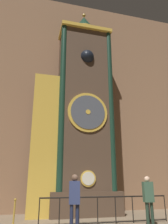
# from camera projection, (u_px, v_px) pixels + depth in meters

# --- Properties ---
(cathedral_back_wall) EXTENTS (24.00, 0.32, 12.72)m
(cathedral_back_wall) POSITION_uv_depth(u_px,v_px,m) (71.00, 94.00, 12.80)
(cathedral_back_wall) COLOR #936B4C
(cathedral_back_wall) RESTS_ON ground_plane
(clock_tower) EXTENTS (4.24, 1.81, 11.12)m
(clock_tower) POSITION_uv_depth(u_px,v_px,m) (77.00, 115.00, 11.15)
(clock_tower) COLOR brown
(clock_tower) RESTS_ON ground_plane
(railing_fence) EXTENTS (4.93, 0.05, 0.95)m
(railing_fence) POSITION_uv_depth(u_px,v_px,m) (107.00, 208.00, 8.02)
(railing_fence) COLOR black
(railing_fence) RESTS_ON ground_plane
(visitor_near) EXTENTS (0.38, 0.29, 1.70)m
(visitor_near) POSITION_uv_depth(u_px,v_px,m) (75.00, 197.00, 6.78)
(visitor_near) COLOR #1B213A
(visitor_near) RESTS_ON ground_plane
(visitor_far) EXTENTS (0.37, 0.27, 1.66)m
(visitor_far) POSITION_uv_depth(u_px,v_px,m) (148.00, 196.00, 7.63)
(visitor_far) COLOR #213427
(visitor_far) RESTS_ON ground_plane
(stanchion_post) EXTENTS (0.28, 0.28, 0.95)m
(stanchion_post) POSITION_uv_depth(u_px,v_px,m) (13.00, 220.00, 6.93)
(stanchion_post) COLOR #B28E33
(stanchion_post) RESTS_ON ground_plane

